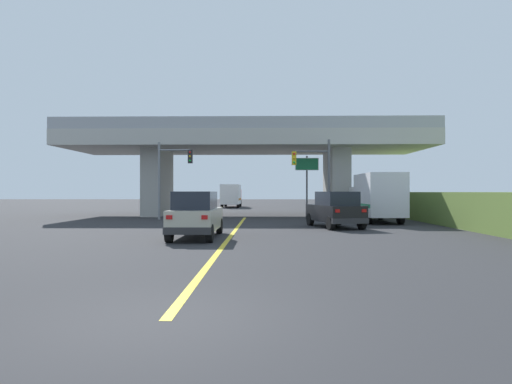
% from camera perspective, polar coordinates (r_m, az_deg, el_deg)
% --- Properties ---
extents(ground, '(160.00, 160.00, 0.00)m').
position_cam_1_polar(ground, '(36.83, -1.24, -3.10)').
color(ground, '#2B2B2D').
extents(overpass_bridge, '(29.67, 9.15, 7.65)m').
position_cam_1_polar(overpass_bridge, '(36.94, -1.24, 5.39)').
color(overpass_bridge, '#B7B5AD').
rests_on(overpass_bridge, ground).
extents(lane_divider_stripe, '(0.20, 27.06, 0.01)m').
position_cam_1_polar(lane_divider_stripe, '(20.37, -3.20, -5.62)').
color(lane_divider_stripe, yellow).
rests_on(lane_divider_stripe, ground).
extents(suv_lead, '(1.87, 4.80, 2.02)m').
position_cam_1_polar(suv_lead, '(19.06, -7.86, -2.96)').
color(suv_lead, '#B7B29E').
rests_on(suv_lead, ground).
extents(suv_crossing, '(2.92, 4.72, 2.02)m').
position_cam_1_polar(suv_crossing, '(24.70, 10.38, -2.28)').
color(suv_crossing, black).
rests_on(suv_crossing, ground).
extents(box_truck, '(2.33, 6.86, 3.18)m').
position_cam_1_polar(box_truck, '(29.89, 15.55, -0.64)').
color(box_truck, silver).
rests_on(box_truck, ground).
extents(traffic_signal_nearside, '(2.72, 0.36, 5.70)m').
position_cam_1_polar(traffic_signal_nearside, '(30.97, 7.98, 2.85)').
color(traffic_signal_nearside, '#56595E').
rests_on(traffic_signal_nearside, ground).
extents(traffic_signal_farside, '(2.50, 0.36, 5.59)m').
position_cam_1_polar(traffic_signal_farside, '(31.85, -11.22, 2.82)').
color(traffic_signal_farside, slate).
rests_on(traffic_signal_farside, ground).
extents(highway_sign, '(1.86, 0.17, 4.87)m').
position_cam_1_polar(highway_sign, '(34.77, 6.71, 2.72)').
color(highway_sign, '#56595E').
rests_on(highway_sign, ground).
extents(semi_truck_distant, '(2.33, 7.17, 2.93)m').
position_cam_1_polar(semi_truck_distant, '(56.22, -3.26, -0.43)').
color(semi_truck_distant, red).
rests_on(semi_truck_distant, ground).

